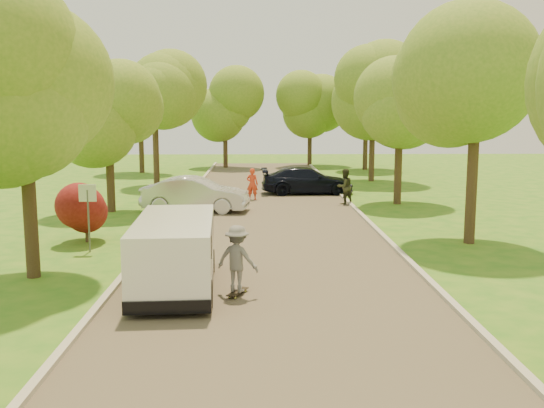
{
  "coord_description": "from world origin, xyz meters",
  "views": [
    {
      "loc": [
        -0.43,
        -15.09,
        4.41
      ],
      "look_at": [
        0.07,
        5.5,
        1.3
      ],
      "focal_mm": 40.0,
      "sensor_mm": 36.0,
      "label": 1
    }
  ],
  "objects": [
    {
      "name": "silver_sedan",
      "position": [
        -3.21,
        11.89,
        0.78
      ],
      "size": [
        4.92,
        2.23,
        1.57
      ],
      "primitive_type": "imported",
      "rotation": [
        0.0,
        0.0,
        1.45
      ],
      "color": "silver",
      "rests_on": "ground"
    },
    {
      "name": "tree_l_mida",
      "position": [
        -6.3,
        1.0,
        5.17
      ],
      "size": [
        4.71,
        4.6,
        7.39
      ],
      "color": "#382619",
      "rests_on": "ground"
    },
    {
      "name": "longboard",
      "position": [
        -0.92,
        -0.82,
        0.09
      ],
      "size": [
        0.54,
        0.86,
        0.1
      ],
      "rotation": [
        0.0,
        0.0,
        2.73
      ],
      "color": "black",
      "rests_on": "ground"
    },
    {
      "name": "curb_left",
      "position": [
        -4.05,
        8.0,
        0.06
      ],
      "size": [
        0.18,
        60.0,
        0.12
      ],
      "primitive_type": "cube",
      "color": "#B2AD9E",
      "rests_on": "ground"
    },
    {
      "name": "person_striped",
      "position": [
        -0.69,
        15.59,
        0.81
      ],
      "size": [
        0.66,
        0.5,
        1.62
      ],
      "primitive_type": "imported",
      "rotation": [
        0.0,
        0.0,
        2.93
      ],
      "color": "red",
      "rests_on": "ground"
    },
    {
      "name": "curb_right",
      "position": [
        4.05,
        8.0,
        0.06
      ],
      "size": [
        0.18,
        60.0,
        0.12
      ],
      "primitive_type": "cube",
      "color": "#B2AD9E",
      "rests_on": "ground"
    },
    {
      "name": "tree_bg_c",
      "position": [
        -2.79,
        34.0,
        5.02
      ],
      "size": [
        4.92,
        4.8,
        7.33
      ],
      "color": "#382619",
      "rests_on": "ground"
    },
    {
      "name": "tree_bg_b",
      "position": [
        8.22,
        32.0,
        5.54
      ],
      "size": [
        5.12,
        5.0,
        7.95
      ],
      "color": "#382619",
      "rests_on": "ground"
    },
    {
      "name": "dark_sedan",
      "position": [
        2.3,
        17.81,
        0.73
      ],
      "size": [
        5.07,
        2.18,
        1.46
      ],
      "primitive_type": "imported",
      "rotation": [
        0.0,
        0.0,
        1.6
      ],
      "color": "black",
      "rests_on": "ground"
    },
    {
      "name": "person_olive",
      "position": [
        3.8,
        13.92,
        0.86
      ],
      "size": [
        1.05,
        0.99,
        1.72
      ],
      "primitive_type": "imported",
      "rotation": [
        0.0,
        0.0,
        3.68
      ],
      "color": "#2C2F1C",
      "rests_on": "ground"
    },
    {
      "name": "street_sign",
      "position": [
        -5.8,
        4.0,
        1.56
      ],
      "size": [
        0.55,
        0.06,
        2.17
      ],
      "color": "#59595E",
      "rests_on": "ground"
    },
    {
      "name": "tree_l_far",
      "position": [
        -6.39,
        22.0,
        5.47
      ],
      "size": [
        4.92,
        4.8,
        7.79
      ],
      "color": "#382619",
      "rests_on": "ground"
    },
    {
      "name": "tree_r_far",
      "position": [
        7.23,
        24.0,
        5.83
      ],
      "size": [
        5.33,
        5.2,
        8.34
      ],
      "color": "#382619",
      "rests_on": "ground"
    },
    {
      "name": "tree_bg_a",
      "position": [
        -8.78,
        30.0,
        5.31
      ],
      "size": [
        5.12,
        5.0,
        7.72
      ],
      "color": "#382619",
      "rests_on": "ground"
    },
    {
      "name": "red_shrub",
      "position": [
        -6.3,
        5.5,
        1.1
      ],
      "size": [
        1.7,
        1.7,
        1.95
      ],
      "color": "#382619",
      "rests_on": "ground"
    },
    {
      "name": "tree_bg_d",
      "position": [
        4.22,
        36.0,
        5.31
      ],
      "size": [
        5.12,
        5.0,
        7.72
      ],
      "color": "#382619",
      "rests_on": "ground"
    },
    {
      "name": "road",
      "position": [
        0.0,
        8.0,
        0.01
      ],
      "size": [
        8.0,
        60.0,
        0.01
      ],
      "primitive_type": "cube",
      "color": "#4C4438",
      "rests_on": "ground"
    },
    {
      "name": "tree_r_mida",
      "position": [
        7.02,
        5.0,
        5.54
      ],
      "size": [
        5.13,
        5.0,
        7.95
      ],
      "color": "#382619",
      "rests_on": "ground"
    },
    {
      "name": "ground",
      "position": [
        0.0,
        0.0,
        0.0
      ],
      "size": [
        100.0,
        100.0,
        0.0
      ],
      "primitive_type": "plane",
      "color": "#2D701A",
      "rests_on": "ground"
    },
    {
      "name": "minivan",
      "position": [
        -2.5,
        -0.18,
        0.95
      ],
      "size": [
        2.15,
        4.92,
        1.8
      ],
      "rotation": [
        0.0,
        0.0,
        0.06
      ],
      "color": "white",
      "rests_on": "ground"
    },
    {
      "name": "skateboarder",
      "position": [
        -0.92,
        -0.82,
        0.92
      ],
      "size": [
        1.21,
        0.97,
        1.63
      ],
      "primitive_type": "imported",
      "rotation": [
        0.0,
        0.0,
        2.73
      ],
      "color": "slate",
      "rests_on": "longboard"
    },
    {
      "name": "tree_l_midb",
      "position": [
        -6.81,
        12.0,
        4.59
      ],
      "size": [
        4.3,
        4.2,
        6.62
      ],
      "color": "#382619",
      "rests_on": "ground"
    },
    {
      "name": "tree_r_midb",
      "position": [
        6.6,
        14.0,
        4.88
      ],
      "size": [
        4.51,
        4.4,
        7.01
      ],
      "color": "#382619",
      "rests_on": "ground"
    }
  ]
}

